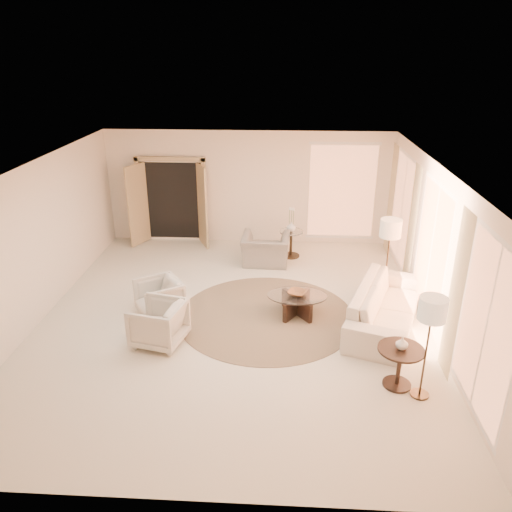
# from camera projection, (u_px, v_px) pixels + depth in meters

# --- Properties ---
(room) EXTENTS (7.04, 8.04, 2.83)m
(room) POSITION_uv_depth(u_px,v_px,m) (232.00, 249.00, 8.64)
(room) COLOR silver
(room) RESTS_ON ground
(windows_right) EXTENTS (0.10, 6.40, 2.40)m
(windows_right) POSITION_uv_depth(u_px,v_px,m) (432.00, 253.00, 8.57)
(windows_right) COLOR #F19360
(windows_right) RESTS_ON room
(window_back_corner) EXTENTS (1.70, 0.10, 2.40)m
(window_back_corner) POSITION_uv_depth(u_px,v_px,m) (342.00, 192.00, 12.17)
(window_back_corner) COLOR #F19360
(window_back_corner) RESTS_ON room
(curtains_right) EXTENTS (0.06, 5.20, 2.60)m
(curtains_right) POSITION_uv_depth(u_px,v_px,m) (416.00, 238.00, 9.42)
(curtains_right) COLOR #C0B58A
(curtains_right) RESTS_ON room
(french_doors) EXTENTS (1.95, 0.66, 2.16)m
(french_doors) POSITION_uv_depth(u_px,v_px,m) (172.00, 202.00, 12.38)
(french_doors) COLOR tan
(french_doors) RESTS_ON room
(area_rug) EXTENTS (4.26, 4.26, 0.01)m
(area_rug) POSITION_uv_depth(u_px,v_px,m) (266.00, 316.00, 9.29)
(area_rug) COLOR #463728
(area_rug) RESTS_ON room
(sofa) EXTENTS (1.81, 2.74, 0.75)m
(sofa) POSITION_uv_depth(u_px,v_px,m) (386.00, 306.00, 8.87)
(sofa) COLOR beige
(sofa) RESTS_ON room
(armchair_left) EXTENTS (1.00, 1.02, 0.77)m
(armchair_left) POSITION_uv_depth(u_px,v_px,m) (159.00, 296.00, 9.18)
(armchair_left) COLOR beige
(armchair_left) RESTS_ON room
(armchair_right) EXTENTS (0.91, 0.95, 0.82)m
(armchair_right) POSITION_uv_depth(u_px,v_px,m) (158.00, 321.00, 8.30)
(armchair_right) COLOR beige
(armchair_right) RESTS_ON room
(accent_chair) EXTENTS (1.09, 0.73, 0.93)m
(accent_chair) POSITION_uv_depth(u_px,v_px,m) (266.00, 245.00, 11.34)
(accent_chair) COLOR gray
(accent_chair) RESTS_ON room
(coffee_table) EXTENTS (1.15, 1.15, 0.41)m
(coffee_table) POSITION_uv_depth(u_px,v_px,m) (297.00, 302.00, 9.24)
(coffee_table) COLOR black
(coffee_table) RESTS_ON room
(end_table) EXTENTS (0.67, 0.67, 0.63)m
(end_table) POSITION_uv_depth(u_px,v_px,m) (400.00, 360.00, 7.23)
(end_table) COLOR black
(end_table) RESTS_ON room
(side_table) EXTENTS (0.55, 0.55, 0.64)m
(side_table) POSITION_uv_depth(u_px,v_px,m) (291.00, 241.00, 11.77)
(side_table) COLOR #2F251A
(side_table) RESTS_ON room
(floor_lamp_near) EXTENTS (0.40, 0.40, 1.66)m
(floor_lamp_near) POSITION_uv_depth(u_px,v_px,m) (390.00, 232.00, 9.36)
(floor_lamp_near) COLOR #2F251A
(floor_lamp_near) RESTS_ON room
(floor_lamp_far) EXTENTS (0.38, 0.38, 1.58)m
(floor_lamp_far) POSITION_uv_depth(u_px,v_px,m) (432.00, 314.00, 6.66)
(floor_lamp_far) COLOR #2F251A
(floor_lamp_far) RESTS_ON room
(bowl) EXTENTS (0.44, 0.44, 0.08)m
(bowl) POSITION_uv_depth(u_px,v_px,m) (297.00, 293.00, 9.17)
(bowl) COLOR brown
(bowl) RESTS_ON coffee_table
(end_vase) EXTENTS (0.20, 0.20, 0.19)m
(end_vase) POSITION_uv_depth(u_px,v_px,m) (402.00, 344.00, 7.12)
(end_vase) COLOR silver
(end_vase) RESTS_ON end_table
(side_vase) EXTENTS (0.24, 0.24, 0.22)m
(side_vase) POSITION_uv_depth(u_px,v_px,m) (291.00, 227.00, 11.63)
(side_vase) COLOR silver
(side_vase) RESTS_ON side_table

